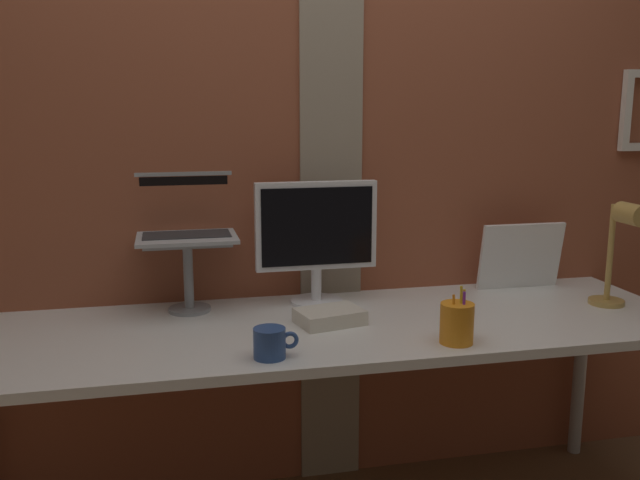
{
  "coord_description": "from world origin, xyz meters",
  "views": [
    {
      "loc": [
        -0.48,
        -1.99,
        1.4
      ],
      "look_at": [
        -0.01,
        0.12,
        0.97
      ],
      "focal_mm": 38.43,
      "sensor_mm": 36.0,
      "label": 1
    }
  ],
  "objects": [
    {
      "name": "desk_lamp",
      "position": [
        0.99,
        -0.04,
        0.95
      ],
      "size": [
        0.12,
        0.2,
        0.36
      ],
      "color": "tan",
      "rests_on": "desk"
    },
    {
      "name": "brick_wall_back",
      "position": [
        0.0,
        0.43,
        1.17
      ],
      "size": [
        3.32,
        0.16,
        2.34
      ],
      "color": "brown",
      "rests_on": "ground_plane"
    },
    {
      "name": "pen_cup",
      "position": [
        0.32,
        -0.24,
        0.78
      ],
      "size": [
        0.1,
        0.1,
        0.17
      ],
      "color": "orange",
      "rests_on": "desk"
    },
    {
      "name": "whiteboard_panel",
      "position": [
        0.79,
        0.27,
        0.85
      ],
      "size": [
        0.32,
        0.06,
        0.25
      ],
      "primitive_type": "cube",
      "rotation": [
        0.17,
        0.0,
        0.0
      ],
      "color": "white",
      "rests_on": "desk"
    },
    {
      "name": "coffee_mug",
      "position": [
        -0.23,
        -0.24,
        0.77
      ],
      "size": [
        0.13,
        0.09,
        0.08
      ],
      "color": "#2D4C8C",
      "rests_on": "desk"
    },
    {
      "name": "laptop",
      "position": [
        -0.43,
        0.31,
        1.02
      ],
      "size": [
        0.32,
        0.27,
        0.21
      ],
      "color": "#ADB2B7",
      "rests_on": "laptop_stand"
    },
    {
      "name": "laptop_stand",
      "position": [
        -0.43,
        0.25,
        0.89
      ],
      "size": [
        0.28,
        0.22,
        0.24
      ],
      "color": "gray",
      "rests_on": "desk"
    },
    {
      "name": "desk",
      "position": [
        -0.01,
        0.02,
        0.66
      ],
      "size": [
        2.35,
        0.71,
        0.72
      ],
      "color": "white",
      "rests_on": "ground_plane"
    },
    {
      "name": "paper_clutter_stack",
      "position": [
        -0.0,
        0.02,
        0.75
      ],
      "size": [
        0.23,
        0.18,
        0.05
      ],
      "primitive_type": "cube",
      "rotation": [
        0.0,
        0.0,
        0.22
      ],
      "color": "silver",
      "rests_on": "desk"
    },
    {
      "name": "monitor",
      "position": [
        0.01,
        0.25,
        0.97
      ],
      "size": [
        0.42,
        0.18,
        0.42
      ],
      "color": "white",
      "rests_on": "desk"
    }
  ]
}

